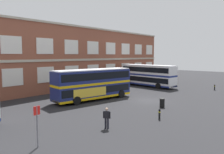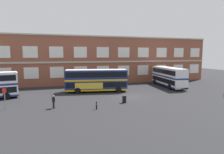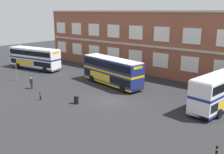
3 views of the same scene
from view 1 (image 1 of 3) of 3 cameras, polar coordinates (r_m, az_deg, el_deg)
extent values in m
plane|color=#232326|center=(30.60, 5.60, -5.50)|extent=(120.00, 120.00, 0.00)
cube|color=brown|center=(40.72, -14.02, 4.67)|extent=(55.38, 8.00, 10.65)
cube|color=#B2A893|center=(37.51, -10.31, 4.35)|extent=(55.38, 0.16, 0.36)
cube|color=#B2A893|center=(37.84, -10.50, 12.99)|extent=(55.38, 0.28, 0.30)
cube|color=silver|center=(32.14, -24.17, -0.06)|extent=(2.82, 0.12, 2.34)
cube|color=silver|center=(34.63, -16.68, 0.57)|extent=(2.82, 0.12, 2.34)
cube|color=silver|center=(37.63, -10.28, 1.10)|extent=(2.82, 0.12, 2.34)
cube|color=silver|center=(41.03, -4.88, 1.55)|extent=(2.82, 0.12, 2.34)
cube|color=silver|center=(44.74, -0.34, 1.90)|extent=(2.82, 0.12, 2.34)
cube|color=silver|center=(48.69, 3.49, 2.20)|extent=(2.82, 0.12, 2.34)
cube|color=silver|center=(52.82, 6.73, 2.44)|extent=(2.82, 0.12, 2.34)
cube|color=silver|center=(57.10, 9.49, 2.64)|extent=(2.82, 0.12, 2.34)
cube|color=silver|center=(32.03, -24.48, 7.54)|extent=(2.82, 0.12, 2.34)
cube|color=silver|center=(34.53, -16.88, 7.63)|extent=(2.82, 0.12, 2.34)
cube|color=silver|center=(37.54, -10.39, 7.60)|extent=(2.82, 0.12, 2.34)
cube|color=silver|center=(40.95, -4.93, 7.50)|extent=(2.82, 0.12, 2.34)
cube|color=silver|center=(44.66, -0.34, 7.37)|extent=(2.82, 0.12, 2.34)
cube|color=silver|center=(48.62, 3.52, 7.22)|extent=(2.82, 0.12, 2.34)
cube|color=silver|center=(52.76, 6.78, 7.06)|extent=(2.82, 0.12, 2.34)
cube|color=silver|center=(57.04, 9.56, 6.92)|extent=(2.82, 0.12, 2.34)
cube|color=navy|center=(29.37, -4.84, -3.54)|extent=(11.28, 4.42, 1.75)
cube|color=black|center=(29.34, -4.84, -3.13)|extent=(10.85, 4.39, 0.90)
cube|color=gold|center=(29.23, -4.86, -1.55)|extent=(11.28, 4.42, 0.30)
cube|color=navy|center=(29.13, -4.87, 0.25)|extent=(11.28, 4.42, 1.55)
cube|color=black|center=(29.12, -4.87, 0.40)|extent=(10.85, 4.39, 0.90)
cube|color=gold|center=(29.50, -4.83, -4.95)|extent=(11.28, 4.44, 0.28)
cube|color=silver|center=(29.06, -4.89, 1.89)|extent=(11.04, 4.28, 0.12)
cube|color=gold|center=(27.57, -5.53, -3.97)|extent=(4.77, 0.87, 1.10)
cube|color=yellow|center=(32.55, 3.01, 1.58)|extent=(0.35, 1.64, 0.40)
cylinder|color=black|center=(30.90, 2.40, -4.39)|extent=(1.08, 0.50, 1.04)
cylinder|color=black|center=(32.80, -0.62, -3.80)|extent=(1.08, 0.50, 1.04)
cylinder|color=black|center=(26.67, -9.05, -6.07)|extent=(1.08, 0.50, 1.04)
cylinder|color=black|center=(28.85, -11.68, -5.23)|extent=(1.08, 0.50, 1.04)
cube|color=silver|center=(42.47, 9.19, -0.75)|extent=(3.87, 11.23, 1.75)
cube|color=black|center=(42.45, 9.20, -0.47)|extent=(3.86, 10.80, 0.90)
cube|color=navy|center=(42.37, 9.22, 0.63)|extent=(3.87, 11.23, 0.30)
cube|color=silver|center=(42.30, 9.24, 1.88)|extent=(3.87, 11.23, 1.55)
cube|color=black|center=(42.30, 9.24, 1.98)|extent=(3.86, 10.80, 0.90)
cube|color=navy|center=(42.56, 9.18, -1.73)|extent=(3.89, 11.23, 0.28)
cube|color=silver|center=(42.26, 9.25, 3.01)|extent=(3.75, 11.00, 0.12)
cube|color=gold|center=(42.72, 11.66, -0.64)|extent=(0.62, 4.81, 1.10)
cube|color=yellow|center=(45.82, 3.81, 2.75)|extent=(1.65, 0.26, 0.40)
cylinder|color=black|center=(45.95, 6.35, -1.11)|extent=(0.44, 1.07, 1.04)
cylinder|color=black|center=(44.05, 4.20, -1.39)|extent=(0.44, 1.07, 1.04)
cylinder|color=black|center=(41.70, 13.85, -1.93)|extent=(0.44, 1.07, 1.04)
cylinder|color=black|center=(39.60, 11.83, -2.29)|extent=(0.44, 1.07, 1.04)
cylinder|color=black|center=(18.22, -1.05, -11.86)|extent=(0.21, 0.21, 0.85)
cylinder|color=black|center=(18.28, -1.67, -11.80)|extent=(0.21, 0.21, 0.85)
cube|color=black|center=(18.04, -1.37, -9.63)|extent=(0.38, 0.46, 0.60)
cylinder|color=black|center=(17.98, -0.56, -9.79)|extent=(0.14, 0.14, 0.57)
cylinder|color=black|center=(18.13, -2.16, -9.66)|extent=(0.14, 0.14, 0.57)
sphere|color=tan|center=(17.93, -1.37, -8.28)|extent=(0.22, 0.22, 0.22)
cylinder|color=slate|center=(15.20, -18.72, -12.09)|extent=(0.10, 0.10, 2.70)
cube|color=red|center=(14.90, -18.81, -8.19)|extent=(0.44, 0.04, 0.56)
cylinder|color=black|center=(25.89, 12.78, -6.60)|extent=(0.56, 0.56, 0.95)
cylinder|color=black|center=(25.79, 12.81, -5.48)|extent=(0.60, 0.60, 0.08)
cylinder|color=black|center=(21.15, 12.13, -9.35)|extent=(0.18, 0.18, 0.95)
cylinder|color=yellow|center=(21.10, 12.14, -8.81)|extent=(0.19, 0.19, 0.08)
cylinder|color=black|center=(41.23, 24.91, -2.45)|extent=(0.18, 0.18, 0.95)
cylinder|color=yellow|center=(41.20, 24.92, -2.16)|extent=(0.19, 0.19, 0.08)
camera|label=2|loc=(18.47, 84.72, 3.09)|focal=30.48mm
camera|label=3|loc=(45.67, 50.80, 9.86)|focal=41.15mm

